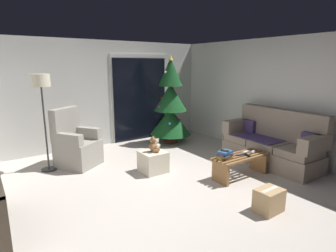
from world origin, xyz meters
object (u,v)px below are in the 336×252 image
(cardboard_box_taped_mid_floor, at_px, (269,200))
(remote_silver, at_px, (253,152))
(couch, at_px, (273,144))
(remote_black, at_px, (247,155))
(cell_phone, at_px, (225,151))
(christmas_tree, at_px, (170,105))
(teddy_bear_cream_by_tree, at_px, (156,145))
(book_stack, at_px, (225,154))
(remote_white, at_px, (246,152))
(armchair, at_px, (76,145))
(coffee_table, at_px, (241,163))
(teddy_bear_chestnut, at_px, (153,145))
(remote_graphite, at_px, (240,155))
(ottoman, at_px, (153,162))
(floor_lamp, at_px, (41,90))

(cardboard_box_taped_mid_floor, bearing_deg, remote_silver, 48.09)
(couch, xyz_separation_m, remote_black, (-0.96, -0.16, 0.01))
(cell_phone, bearing_deg, christmas_tree, 48.07)
(cell_phone, bearing_deg, teddy_bear_cream_by_tree, 62.70)
(book_stack, bearing_deg, christmas_tree, 76.43)
(remote_white, height_order, teddy_bear_cream_by_tree, remote_white)
(armchair, xyz_separation_m, teddy_bear_cream_by_tree, (1.81, -0.06, -0.28))
(cardboard_box_taped_mid_floor, bearing_deg, christmas_tree, 76.31)
(couch, relative_size, remote_white, 12.53)
(coffee_table, height_order, cardboard_box_taped_mid_floor, coffee_table)
(book_stack, distance_m, teddy_bear_chestnut, 1.28)
(christmas_tree, distance_m, cardboard_box_taped_mid_floor, 3.71)
(remote_silver, xyz_separation_m, cardboard_box_taped_mid_floor, (-0.92, -1.02, -0.25))
(couch, distance_m, book_stack, 1.39)
(remote_white, relative_size, remote_silver, 1.00)
(coffee_table, bearing_deg, remote_graphite, 132.27)
(teddy_bear_cream_by_tree, bearing_deg, ottoman, -124.89)
(cell_phone, xyz_separation_m, teddy_bear_chestnut, (-0.79, 1.01, -0.02))
(remote_white, bearing_deg, coffee_table, 101.99)
(remote_white, distance_m, cardboard_box_taped_mid_floor, 1.38)
(coffee_table, xyz_separation_m, remote_silver, (0.31, -0.01, 0.14))
(couch, height_order, remote_silver, couch)
(remote_graphite, xyz_separation_m, remote_silver, (0.32, -0.02, 0.00))
(coffee_table, bearing_deg, ottoman, 136.79)
(ottoman, relative_size, teddy_bear_chestnut, 1.54)
(remote_white, xyz_separation_m, teddy_bear_chestnut, (-1.33, 1.00, 0.10))
(remote_silver, height_order, cell_phone, cell_phone)
(teddy_bear_cream_by_tree, relative_size, cardboard_box_taped_mid_floor, 0.77)
(coffee_table, relative_size, remote_white, 7.05)
(christmas_tree, bearing_deg, teddy_bear_cream_by_tree, -152.36)
(remote_white, distance_m, floor_lamp, 3.81)
(remote_black, distance_m, remote_white, 0.17)
(remote_graphite, relative_size, cell_phone, 1.08)
(remote_graphite, distance_m, armchair, 3.11)
(ottoman, xyz_separation_m, teddy_bear_cream_by_tree, (0.76, 1.09, -0.07))
(remote_black, distance_m, book_stack, 0.44)
(book_stack, xyz_separation_m, cell_phone, (-0.01, -0.01, 0.07))
(christmas_tree, relative_size, armchair, 1.91)
(book_stack, bearing_deg, cardboard_box_taped_mid_floor, -103.95)
(couch, distance_m, ottoman, 2.40)
(christmas_tree, relative_size, floor_lamp, 1.21)
(couch, height_order, teddy_bear_chestnut, couch)
(couch, xyz_separation_m, cardboard_box_taped_mid_floor, (-1.66, -1.14, -0.24))
(remote_graphite, bearing_deg, floor_lamp, -117.76)
(coffee_table, xyz_separation_m, teddy_bear_cream_by_tree, (-0.38, 2.17, -0.14))
(christmas_tree, relative_size, teddy_bear_chestnut, 7.57)
(cardboard_box_taped_mid_floor, bearing_deg, teddy_bear_chestnut, 104.10)
(cell_phone, relative_size, christmas_tree, 0.07)
(ottoman, bearing_deg, cardboard_box_taped_mid_floor, -75.75)
(cell_phone, bearing_deg, coffee_table, -36.90)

